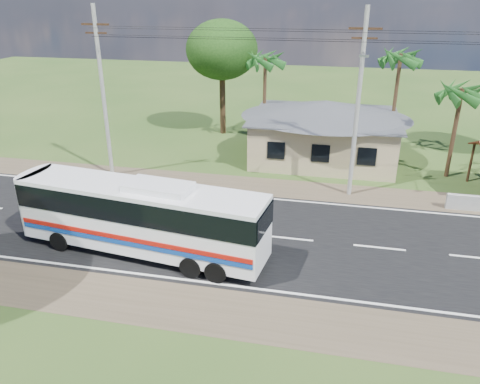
# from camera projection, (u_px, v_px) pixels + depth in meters

# --- Properties ---
(ground) EXTENTS (120.00, 120.00, 0.00)m
(ground) POSITION_uv_depth(u_px,v_px,m) (289.00, 239.00, 23.97)
(ground) COLOR #284619
(ground) RESTS_ON ground
(road) EXTENTS (120.00, 16.00, 0.03)m
(road) POSITION_uv_depth(u_px,v_px,m) (289.00, 238.00, 23.97)
(road) COLOR black
(road) RESTS_ON ground
(house) EXTENTS (12.40, 10.00, 5.00)m
(house) POSITION_uv_depth(u_px,v_px,m) (325.00, 124.00, 34.38)
(house) COLOR tan
(house) RESTS_ON ground
(utility_poles) EXTENTS (32.80, 2.22, 11.00)m
(utility_poles) POSITION_uv_depth(u_px,v_px,m) (352.00, 102.00, 26.98)
(utility_poles) COLOR #9E9E99
(utility_poles) RESTS_ON ground
(palm_near) EXTENTS (2.80, 2.80, 6.70)m
(palm_near) POSITION_uv_depth(u_px,v_px,m) (462.00, 93.00, 29.72)
(palm_near) COLOR #47301E
(palm_near) RESTS_ON ground
(palm_mid) EXTENTS (2.80, 2.80, 8.20)m
(palm_mid) POSITION_uv_depth(u_px,v_px,m) (400.00, 58.00, 33.86)
(palm_mid) COLOR #47301E
(palm_mid) RESTS_ON ground
(palm_far) EXTENTS (2.80, 2.80, 7.70)m
(palm_far) POSITION_uv_depth(u_px,v_px,m) (265.00, 60.00, 36.44)
(palm_far) COLOR #47301E
(palm_far) RESTS_ON ground
(tree_behind_house) EXTENTS (6.00, 6.00, 9.61)m
(tree_behind_house) POSITION_uv_depth(u_px,v_px,m) (222.00, 50.00, 38.84)
(tree_behind_house) COLOR #47301E
(tree_behind_house) RESTS_ON ground
(coach_bus) EXTENTS (12.29, 4.05, 3.75)m
(coach_bus) POSITION_uv_depth(u_px,v_px,m) (142.00, 213.00, 21.86)
(coach_bus) COLOR white
(coach_bus) RESTS_ON ground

